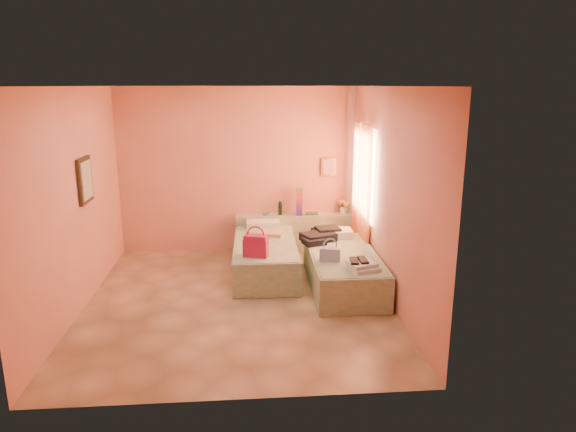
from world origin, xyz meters
The scene contains 16 objects.
ground centered at (0.00, 0.00, 0.00)m, with size 4.50×4.50×0.00m, color tan.
room_walls centered at (0.21, 0.57, 1.79)m, with size 4.02×4.51×2.81m.
headboard_ledge centered at (0.98, 2.10, 0.33)m, with size 2.05×0.30×0.65m, color #ABBB99.
bed_left centered at (0.41, 1.05, 0.25)m, with size 0.90×2.00×0.50m, color #A6BC97.
bed_right centered at (1.50, 0.40, 0.25)m, with size 0.90×2.00×0.50m, color #A6BC97.
water_bottle centered at (0.71, 2.09, 0.77)m, with size 0.07×0.07×0.23m, color #143824.
rainbow_box centered at (1.03, 2.04, 0.89)m, with size 0.11×0.11×0.47m, color #B0153F.
small_dish centered at (0.48, 2.11, 0.67)m, with size 0.13×0.13×0.03m, color #4B8A6F.
green_book centered at (1.26, 2.07, 0.67)m, with size 0.19×0.14×0.03m, color #264631.
flower_vase centered at (1.82, 2.11, 0.79)m, with size 0.22×0.22×0.29m, color silver.
magenta_handbag centered at (0.26, 0.36, 0.66)m, with size 0.33×0.19×0.31m, color #B0153F.
khaki_garment centered at (0.52, 1.37, 0.53)m, with size 0.34×0.27×0.06m, color tan.
clothes_pile centered at (1.27, 1.02, 0.58)m, with size 0.53×0.53×0.16m, color black.
blue_handbag centered at (1.25, 0.10, 0.59)m, with size 0.28×0.12×0.18m, color #3D5193.
towel_stack centered at (1.63, -0.31, 0.55)m, with size 0.35×0.30×0.10m, color silver.
sandal_pair centered at (1.57, -0.26, 0.61)m, with size 0.20×0.26×0.03m, color black.
Camera 1 is at (0.15, -6.43, 2.81)m, focal length 32.00 mm.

